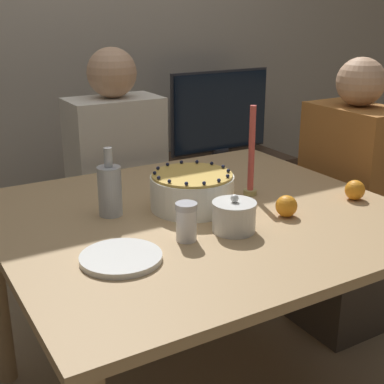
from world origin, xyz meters
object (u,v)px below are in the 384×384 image
object	(u,v)px
person_woman_floral	(347,219)
tv_monitor	(220,113)
cake	(192,191)
sugar_shaker	(186,222)
person_man_blue_shirt	(118,203)
candle	(251,159)
sugar_bowl	(234,216)
bottle	(110,190)

from	to	relation	value
person_woman_floral	tv_monitor	bearing A→B (deg)	1.09
cake	person_woman_floral	distance (m)	0.88
cake	sugar_shaker	xyz separation A→B (m)	(-0.14, -0.21, -0.00)
sugar_shaker	person_man_blue_shirt	xyz separation A→B (m)	(0.18, 0.94, -0.28)
sugar_shaker	tv_monitor	distance (m)	1.59
cake	candle	bearing A→B (deg)	1.88
candle	person_man_blue_shirt	distance (m)	0.82
sugar_bowl	person_man_blue_shirt	world-z (taller)	person_man_blue_shirt
sugar_shaker	bottle	world-z (taller)	bottle
sugar_shaker	bottle	distance (m)	0.31
sugar_bowl	person_woman_floral	size ratio (longest dim) A/B	0.11
sugar_bowl	person_woman_floral	bearing A→B (deg)	21.21
sugar_bowl	person_man_blue_shirt	xyz separation A→B (m)	(0.03, 0.95, -0.27)
sugar_bowl	bottle	world-z (taller)	bottle
cake	sugar_shaker	size ratio (longest dim) A/B	2.45
candle	person_man_blue_shirt	size ratio (longest dim) A/B	0.26
cake	person_woman_floral	bearing A→B (deg)	6.24
sugar_shaker	person_woman_floral	xyz separation A→B (m)	(0.97, 0.30, -0.30)
person_woman_floral	bottle	bearing A→B (deg)	90.77
cake	tv_monitor	xyz separation A→B (m)	(0.81, 1.06, 0.00)
sugar_bowl	candle	distance (m)	0.34
sugar_bowl	sugar_shaker	bearing A→B (deg)	174.73
person_man_blue_shirt	person_woman_floral	xyz separation A→B (m)	(0.79, -0.63, -0.02)
candle	sugar_shaker	bearing A→B (deg)	-150.08
person_woman_floral	sugar_shaker	bearing A→B (deg)	107.37
cake	sugar_bowl	bearing A→B (deg)	-87.94
sugar_shaker	bottle	bearing A→B (deg)	110.54
sugar_shaker	person_man_blue_shirt	distance (m)	0.99
bottle	person_woman_floral	xyz separation A→B (m)	(1.08, 0.01, -0.32)
sugar_shaker	candle	size ratio (longest dim) A/B	0.35
sugar_bowl	candle	bearing A→B (deg)	45.37
sugar_bowl	person_man_blue_shirt	bearing A→B (deg)	88.37
bottle	person_man_blue_shirt	size ratio (longest dim) A/B	0.18
person_man_blue_shirt	person_woman_floral	bearing A→B (deg)	141.41
sugar_bowl	tv_monitor	bearing A→B (deg)	58.15
cake	person_man_blue_shirt	bearing A→B (deg)	87.20
candle	person_man_blue_shirt	xyz separation A→B (m)	(-0.21, 0.71, -0.35)
sugar_shaker	person_woman_floral	size ratio (longest dim) A/B	0.09
sugar_bowl	bottle	xyz separation A→B (m)	(-0.26, 0.30, 0.04)
sugar_shaker	person_woman_floral	bearing A→B (deg)	17.37
sugar_shaker	person_man_blue_shirt	size ratio (longest dim) A/B	0.09
person_man_blue_shirt	person_woman_floral	size ratio (longest dim) A/B	1.02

